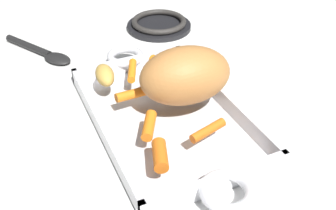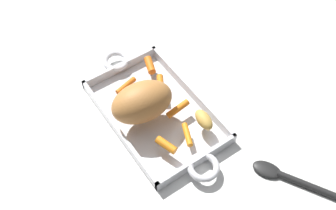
# 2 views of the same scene
# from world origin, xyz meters

# --- Properties ---
(ground_plane) EXTENTS (1.92, 1.92, 0.00)m
(ground_plane) POSITION_xyz_m (0.00, 0.00, 0.00)
(ground_plane) COLOR silver
(roasting_dish) EXTENTS (0.48, 0.23, 0.03)m
(roasting_dish) POSITION_xyz_m (0.00, 0.00, 0.01)
(roasting_dish) COLOR silver
(roasting_dish) RESTS_ON ground_plane
(pork_roast) EXTENTS (0.12, 0.17, 0.10)m
(pork_roast) POSITION_xyz_m (0.00, 0.04, 0.08)
(pork_roast) COLOR #BA793D
(pork_roast) RESTS_ON roasting_dish
(baby_carrot_northwest) EXTENTS (0.06, 0.03, 0.02)m
(baby_carrot_northwest) POSITION_xyz_m (-0.11, 0.04, 0.04)
(baby_carrot_northwest) COLOR orange
(baby_carrot_northwest) RESTS_ON roasting_dish
(baby_carrot_short) EXTENTS (0.02, 0.07, 0.02)m
(baby_carrot_short) POSITION_xyz_m (-0.04, -0.04, 0.04)
(baby_carrot_short) COLOR orange
(baby_carrot_short) RESTS_ON roasting_dish
(baby_carrot_southeast) EXTENTS (0.06, 0.04, 0.02)m
(baby_carrot_southeast) POSITION_xyz_m (0.05, -0.05, 0.04)
(baby_carrot_southeast) COLOR orange
(baby_carrot_southeast) RESTS_ON roasting_dish
(baby_carrot_center_right) EXTENTS (0.06, 0.04, 0.02)m
(baby_carrot_center_right) POSITION_xyz_m (-0.12, -0.02, 0.04)
(baby_carrot_center_right) COLOR orange
(baby_carrot_center_right) RESTS_ON roasting_dish
(baby_carrot_northeast) EXTENTS (0.03, 0.07, 0.02)m
(baby_carrot_northeast) POSITION_xyz_m (0.10, 0.03, 0.04)
(baby_carrot_northeast) COLOR orange
(baby_carrot_northeast) RESTS_ON roasting_dish
(baby_carrot_long) EXTENTS (0.06, 0.04, 0.02)m
(baby_carrot_long) POSITION_xyz_m (0.12, -0.06, 0.04)
(baby_carrot_long) COLOR orange
(baby_carrot_long) RESTS_ON roasting_dish
(potato_golden_large) EXTENTS (0.07, 0.04, 0.03)m
(potato_golden_large) POSITION_xyz_m (-0.11, -0.07, 0.05)
(potato_golden_large) COLOR gold
(potato_golden_large) RESTS_ON roasting_dish
(serving_spoon) EXTENTS (0.19, 0.13, 0.02)m
(serving_spoon) POSITION_xyz_m (-0.32, -0.15, 0.01)
(serving_spoon) COLOR black
(serving_spoon) RESTS_ON ground_plane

